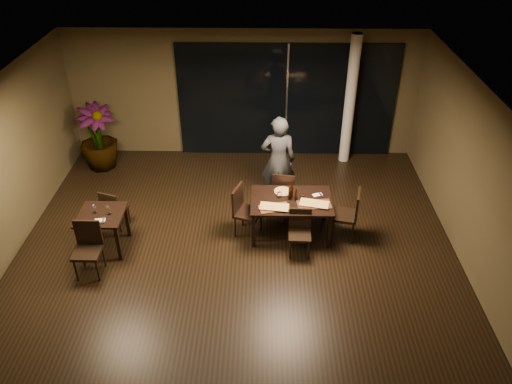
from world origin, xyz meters
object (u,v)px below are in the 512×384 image
object	(u,v)px
main_table	(291,203)
chair_main_left	(244,208)
chair_main_near	(300,229)
bottle_b	(296,194)
side_table	(102,220)
chair_main_right	(350,212)
chair_side_far	(113,208)
chair_main_far	(284,190)
diner	(278,160)
bottle_a	(290,192)
bottle_c	(291,190)
potted_plant	(98,137)
chair_side_near	(88,245)

from	to	relation	value
main_table	chair_main_left	distance (m)	0.89
chair_main_near	bottle_b	xyz separation A→B (m)	(-0.06, 0.52, 0.40)
main_table	side_table	bearing A→B (deg)	-171.63
chair_main_near	chair_main_right	bearing A→B (deg)	26.01
chair_main_right	chair_side_far	distance (m)	4.45
chair_side_far	main_table	bearing A→B (deg)	-162.41
chair_main_far	diner	bearing A→B (deg)	-67.39
chair_main_right	bottle_a	size ratio (longest dim) A/B	3.14
diner	bottle_c	distance (m)	1.04
main_table	chair_main_right	distance (m)	1.09
chair_main_left	bottle_a	xyz separation A→B (m)	(0.86, 0.04, 0.35)
chair_main_right	potted_plant	world-z (taller)	potted_plant
chair_main_right	bottle_b	world-z (taller)	bottle_b
side_table	chair_main_far	size ratio (longest dim) A/B	0.84
chair_main_near	bottle_c	size ratio (longest dim) A/B	2.60
chair_main_far	chair_main_left	distance (m)	1.02
chair_main_near	chair_main_left	bearing A→B (deg)	155.08
chair_side_far	potted_plant	size ratio (longest dim) A/B	0.56
diner	main_table	bearing A→B (deg)	100.06
chair_main_far	bottle_c	distance (m)	0.69
side_table	chair_main_left	xyz separation A→B (m)	(2.52, 0.49, -0.07)
side_table	chair_side_far	distance (m)	0.60
chair_side_near	potted_plant	world-z (taller)	potted_plant
main_table	diner	world-z (taller)	diner
chair_main_left	chair_side_far	size ratio (longest dim) A/B	1.18
diner	bottle_b	distance (m)	1.16
chair_side_near	bottle_a	xyz separation A→B (m)	(3.45, 1.15, 0.36)
chair_side_far	diner	bearing A→B (deg)	-142.97
chair_side_far	bottle_a	bearing A→B (deg)	-161.97
potted_plant	bottle_b	bearing A→B (deg)	-29.20
chair_main_left	bottle_c	bearing A→B (deg)	-63.44
main_table	diner	bearing A→B (deg)	101.67
bottle_c	chair_main_near	bearing A→B (deg)	-76.93
chair_main_left	chair_side_near	world-z (taller)	chair_main_left
chair_main_near	bottle_c	bearing A→B (deg)	104.98
chair_main_far	bottle_b	size ratio (longest dim) A/B	3.67
side_table	bottle_b	bearing A→B (deg)	8.04
main_table	diner	size ratio (longest dim) A/B	0.79
main_table	chair_main_far	size ratio (longest dim) A/B	1.57
bottle_c	potted_plant	bearing A→B (deg)	151.33
main_table	chair_main_near	world-z (taller)	chair_main_near
chair_side_far	bottle_c	world-z (taller)	bottle_c
side_table	diner	size ratio (longest dim) A/B	0.42
chair_main_right	bottle_b	xyz separation A→B (m)	(-1.00, 0.10, 0.32)
chair_main_right	chair_side_near	world-z (taller)	chair_main_right
diner	bottle_c	world-z (taller)	diner
chair_main_far	chair_main_right	xyz separation A→B (m)	(1.19, -0.76, 0.03)
bottle_a	chair_side_near	bearing A→B (deg)	-161.56
chair_main_far	side_table	bearing A→B (deg)	27.86
chair_main_right	chair_side_far	size ratio (longest dim) A/B	1.19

